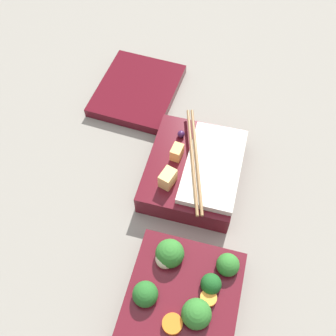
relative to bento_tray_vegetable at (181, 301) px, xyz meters
name	(u,v)px	position (x,y,z in m)	size (l,w,h in m)	color
ground_plane	(190,233)	(0.11, 0.01, -0.03)	(3.00, 3.00, 0.00)	gray
bento_tray_vegetable	(181,301)	(0.00, 0.00, 0.00)	(0.18, 0.15, 0.07)	#510F19
bento_tray_rice	(195,170)	(0.22, 0.03, 0.00)	(0.20, 0.15, 0.07)	#510F19
bento_lid	(138,90)	(0.38, 0.18, -0.02)	(0.18, 0.15, 0.02)	#510F19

